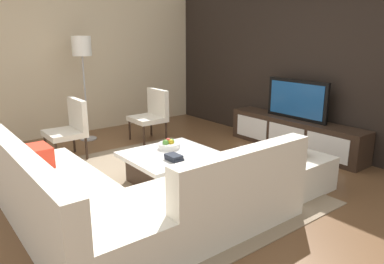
{
  "coord_description": "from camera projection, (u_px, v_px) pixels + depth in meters",
  "views": [
    {
      "loc": [
        3.39,
        -2.31,
        1.79
      ],
      "look_at": [
        -0.27,
        0.56,
        0.54
      ],
      "focal_mm": 34.35,
      "sensor_mm": 36.0,
      "label": 1
    }
  ],
  "objects": [
    {
      "name": "ground_plane",
      "position": [
        169.0,
        187.0,
        4.42
      ],
      "size": [
        14.0,
        14.0,
        0.0
      ],
      "primitive_type": "plane",
      "color": "brown"
    },
    {
      "name": "feature_wall_back",
      "position": [
        312.0,
        59.0,
        5.66
      ],
      "size": [
        6.4,
        0.12,
        2.8
      ],
      "primitive_type": "cube",
      "color": "black",
      "rests_on": "ground"
    },
    {
      "name": "side_wall_left",
      "position": [
        76.0,
        56.0,
        6.6
      ],
      "size": [
        0.12,
        5.2,
        2.8
      ],
      "primitive_type": "cube",
      "color": "beige",
      "rests_on": "ground"
    },
    {
      "name": "area_rug",
      "position": [
        165.0,
        184.0,
        4.49
      ],
      "size": [
        3.33,
        2.53,
        0.01
      ],
      "primitive_type": "cube",
      "color": "gray",
      "rests_on": "ground"
    },
    {
      "name": "media_console",
      "position": [
        294.0,
        134.0,
        5.78
      ],
      "size": [
        2.31,
        0.44,
        0.5
      ],
      "color": "#332319",
      "rests_on": "ground"
    },
    {
      "name": "television",
      "position": [
        297.0,
        100.0,
        5.64
      ],
      "size": [
        1.07,
        0.06,
        0.61
      ],
      "color": "black",
      "rests_on": "media_console"
    },
    {
      "name": "sectional_couch",
      "position": [
        125.0,
        200.0,
        3.43
      ],
      "size": [
        2.41,
        2.4,
        0.83
      ],
      "color": "silver",
      "rests_on": "ground"
    },
    {
      "name": "coffee_table",
      "position": [
        171.0,
        167.0,
        4.5
      ],
      "size": [
        0.97,
        1.05,
        0.38
      ],
      "color": "#332319",
      "rests_on": "ground"
    },
    {
      "name": "accent_chair_near",
      "position": [
        70.0,
        125.0,
        5.36
      ],
      "size": [
        0.56,
        0.51,
        0.87
      ],
      "rotation": [
        0.0,
        0.0,
        0.15
      ],
      "color": "#332319",
      "rests_on": "ground"
    },
    {
      "name": "floor_lamp",
      "position": [
        82.0,
        53.0,
        6.03
      ],
      "size": [
        0.31,
        0.31,
        1.75
      ],
      "color": "#A5A5AA",
      "rests_on": "ground"
    },
    {
      "name": "ottoman",
      "position": [
        295.0,
        172.0,
        4.35
      ],
      "size": [
        0.7,
        0.7,
        0.4
      ],
      "primitive_type": "cube",
      "color": "silver",
      "rests_on": "ground"
    },
    {
      "name": "fruit_bowl",
      "position": [
        169.0,
        145.0,
        4.64
      ],
      "size": [
        0.28,
        0.28,
        0.13
      ],
      "color": "silver",
      "rests_on": "coffee_table"
    },
    {
      "name": "accent_chair_far",
      "position": [
        152.0,
        112.0,
        6.27
      ],
      "size": [
        0.56,
        0.52,
        0.87
      ],
      "rotation": [
        0.0,
        0.0,
        0.03
      ],
      "color": "#332319",
      "rests_on": "ground"
    },
    {
      "name": "decorative_ball",
      "position": [
        297.0,
        146.0,
        4.27
      ],
      "size": [
        0.25,
        0.25,
        0.25
      ],
      "primitive_type": "sphere",
      "color": "#997247",
      "rests_on": "ottoman"
    },
    {
      "name": "book_stack",
      "position": [
        174.0,
        157.0,
        4.2
      ],
      "size": [
        0.21,
        0.14,
        0.07
      ],
      "color": "#1E232D",
      "rests_on": "coffee_table"
    }
  ]
}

